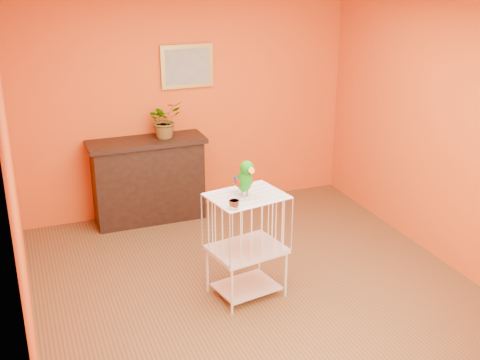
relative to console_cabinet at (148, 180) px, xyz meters
name	(u,v)px	position (x,y,z in m)	size (l,w,h in m)	color
ground	(261,294)	(0.57, -2.02, -0.50)	(4.50, 4.50, 0.00)	brown
room_shell	(263,129)	(0.57, -2.02, 1.09)	(4.50, 4.50, 4.50)	#DD4E14
console_cabinet	(148,180)	(0.00, 0.00, 0.00)	(1.33, 0.48, 0.99)	black
potted_plant	(165,124)	(0.23, -0.02, 0.66)	(0.38, 0.42, 0.33)	#26722D
framed_picture	(187,66)	(0.57, 0.20, 1.25)	(0.62, 0.04, 0.50)	#AB933D
birdcage	(247,244)	(0.44, -1.97, 0.02)	(0.72, 0.60, 0.99)	silver
feed_cup	(234,204)	(0.24, -2.18, 0.53)	(0.09, 0.09, 0.06)	silver
parrot	(245,178)	(0.42, -1.98, 0.66)	(0.17, 0.30, 0.34)	#59544C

